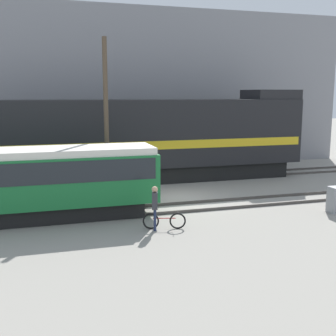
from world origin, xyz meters
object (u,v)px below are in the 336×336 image
Objects in this scene: streetcar at (30,180)px; bicycle at (164,221)px; person at (155,203)px; freight_locomotive at (143,139)px; utility_pole_left at (106,119)px.

streetcar reaches higher than bicycle.
freight_locomotive is at bearing 79.80° from person.
bicycle is at bearing -77.15° from utility_pole_left.
freight_locomotive reaches higher than bicycle.
freight_locomotive is 9.72m from person.
person is at bearing -80.84° from utility_pole_left.
freight_locomotive is 4.53m from utility_pole_left.
freight_locomotive is 1.90× the size of streetcar.
bicycle is at bearing -27.93° from streetcar.
person is at bearing -30.28° from streetcar.
bicycle is (5.13, -2.72, -1.43)m from streetcar.
person is 6.86m from utility_pole_left.
utility_pole_left reaches higher than bicycle.
person is (-1.70, -9.45, -1.53)m from freight_locomotive.
person is at bearing -173.66° from bicycle.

